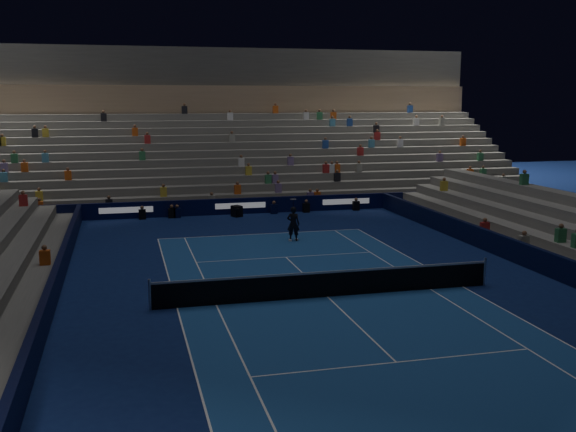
# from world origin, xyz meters

# --- Properties ---
(ground) EXTENTS (90.00, 90.00, 0.00)m
(ground) POSITION_xyz_m (0.00, 0.00, 0.00)
(ground) COLOR #0D1B4E
(ground) RESTS_ON ground
(court_surface) EXTENTS (10.97, 23.77, 0.01)m
(court_surface) POSITION_xyz_m (0.00, 0.00, 0.01)
(court_surface) COLOR navy
(court_surface) RESTS_ON ground
(sponsor_barrier_far) EXTENTS (44.00, 0.25, 1.00)m
(sponsor_barrier_far) POSITION_xyz_m (0.00, 18.50, 0.50)
(sponsor_barrier_far) COLOR black
(sponsor_barrier_far) RESTS_ON ground
(sponsor_barrier_east) EXTENTS (0.25, 37.00, 1.00)m
(sponsor_barrier_east) POSITION_xyz_m (9.70, 0.00, 0.50)
(sponsor_barrier_east) COLOR black
(sponsor_barrier_east) RESTS_ON ground
(sponsor_barrier_west) EXTENTS (0.25, 37.00, 1.00)m
(sponsor_barrier_west) POSITION_xyz_m (-9.70, 0.00, 0.50)
(sponsor_barrier_west) COLOR black
(sponsor_barrier_west) RESTS_ON ground
(grandstand_main) EXTENTS (44.00, 15.20, 11.20)m
(grandstand_main) POSITION_xyz_m (0.00, 27.90, 3.38)
(grandstand_main) COLOR #62625D
(grandstand_main) RESTS_ON ground
(tennis_net) EXTENTS (12.90, 0.10, 1.10)m
(tennis_net) POSITION_xyz_m (0.00, 0.00, 0.50)
(tennis_net) COLOR #B2B2B7
(tennis_net) RESTS_ON ground
(tennis_player) EXTENTS (0.77, 0.66, 1.78)m
(tennis_player) POSITION_xyz_m (1.23, 9.82, 0.89)
(tennis_player) COLOR black
(tennis_player) RESTS_ON ground
(broadcast_camera) EXTENTS (0.72, 1.07, 0.68)m
(broadcast_camera) POSITION_xyz_m (-0.38, 17.54, 0.35)
(broadcast_camera) COLOR black
(broadcast_camera) RESTS_ON ground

